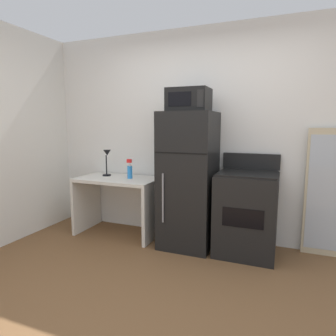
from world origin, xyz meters
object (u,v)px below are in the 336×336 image
spray_bottle (130,171)px  refrigerator (189,180)px  oven_range (246,213)px  leaning_mirror (327,193)px  desk (118,195)px  microwave (189,100)px  desk_lamp (107,158)px

spray_bottle → refrigerator: size_ratio=0.16×
oven_range → leaning_mirror: (0.81, 0.26, 0.23)m
desk → microwave: size_ratio=2.29×
desk → desk_lamp: size_ratio=2.99×
desk → oven_range: (1.63, 0.01, -0.05)m
oven_range → desk: bearing=-179.8°
desk_lamp → leaning_mirror: (2.64, 0.20, -0.29)m
oven_range → refrigerator: bearing=-178.9°
spray_bottle → oven_range: bearing=-0.5°
desk → refrigerator: size_ratio=0.67×
refrigerator → microwave: bearing=-89.7°
desk_lamp → leaning_mirror: size_ratio=0.25×
desk_lamp → spray_bottle: size_ratio=1.42×
refrigerator → microwave: 0.92m
desk_lamp → oven_range: size_ratio=0.32×
refrigerator → microwave: size_ratio=3.43×
spray_bottle → microwave: size_ratio=0.54×
desk_lamp → microwave: 1.37m
microwave → leaning_mirror: size_ratio=0.33×
leaning_mirror → spray_bottle: bearing=-173.9°
refrigerator → oven_range: size_ratio=1.43×
leaning_mirror → refrigerator: bearing=-169.7°
refrigerator → leaning_mirror: 1.50m
desk_lamp → oven_range: desk_lamp is taller
desk_lamp → refrigerator: size_ratio=0.22×
desk_lamp → oven_range: (1.83, -0.06, -0.52)m
desk_lamp → oven_range: 1.91m
desk_lamp → refrigerator: bearing=-3.5°
microwave → leaning_mirror: 1.81m
desk → leaning_mirror: leaning_mirror is taller
desk → desk_lamp: 0.52m
desk_lamp → leaning_mirror: leaning_mirror is taller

